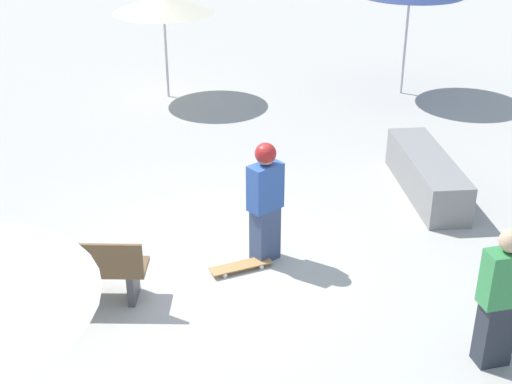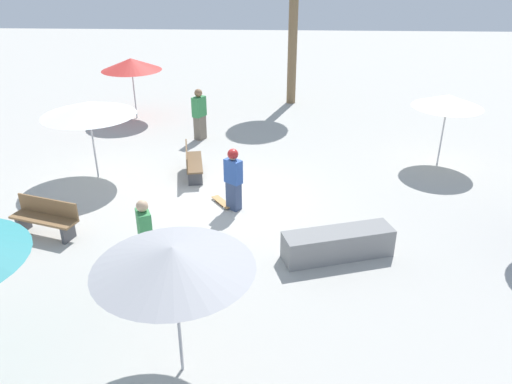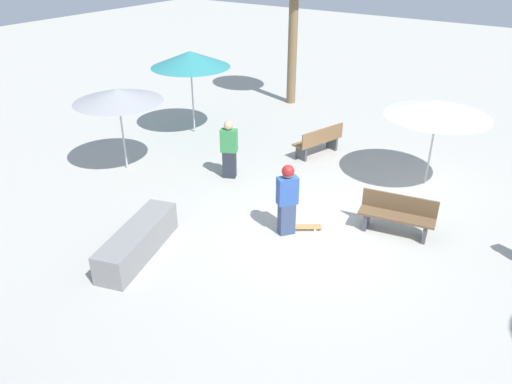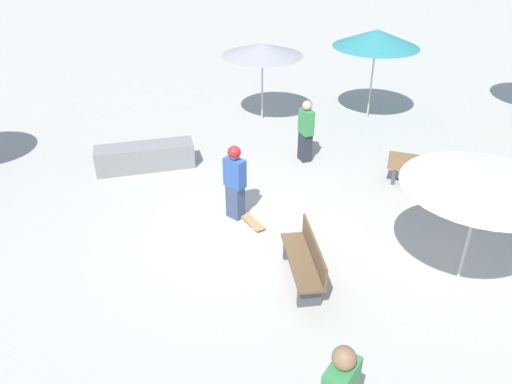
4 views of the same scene
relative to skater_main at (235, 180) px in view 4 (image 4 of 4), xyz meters
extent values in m
plane|color=#B2AFA8|center=(0.22, -0.47, -0.87)|extent=(60.00, 60.00, 0.00)
cube|color=#38476B|center=(0.00, 0.00, -0.51)|extent=(0.41, 0.39, 0.73)
cube|color=#2D519E|center=(0.00, 0.00, 0.16)|extent=(0.48, 0.45, 0.60)
sphere|color=tan|center=(0.00, 0.00, 0.58)|extent=(0.24, 0.24, 0.24)
sphere|color=maroon|center=(0.00, 0.00, 0.61)|extent=(0.27, 0.27, 0.27)
cube|color=#B7844C|center=(0.33, -0.24, -0.81)|extent=(0.62, 0.77, 0.02)
cylinder|color=silver|center=(0.54, -0.40, -0.84)|extent=(0.06, 0.06, 0.05)
cylinder|color=silver|center=(0.40, -0.50, -0.84)|extent=(0.06, 0.06, 0.05)
cylinder|color=silver|center=(0.26, 0.01, -0.84)|extent=(0.06, 0.06, 0.05)
cylinder|color=silver|center=(0.12, -0.09, -0.84)|extent=(0.06, 0.06, 0.05)
cube|color=gray|center=(-2.38, 2.05, -0.57)|extent=(2.43, 1.28, 0.61)
cube|color=#47474C|center=(3.58, 1.67, -0.67)|extent=(0.19, 0.40, 0.40)
cube|color=#47474C|center=(4.77, 1.31, -0.67)|extent=(0.19, 0.40, 0.40)
cube|color=olive|center=(4.17, 1.49, -0.45)|extent=(1.66, 0.89, 0.05)
cube|color=olive|center=(4.12, 1.30, -0.22)|extent=(1.54, 0.51, 0.40)
cube|color=#47474C|center=(1.41, -2.57, -0.67)|extent=(0.40, 0.15, 0.40)
cube|color=#47474C|center=(1.19, -1.35, -0.67)|extent=(0.40, 0.15, 0.40)
cube|color=brown|center=(1.30, -1.96, -0.45)|extent=(0.72, 1.65, 0.05)
cube|color=brown|center=(1.50, -1.92, -0.22)|extent=(0.33, 1.58, 0.40)
cylinder|color=#B7B7BC|center=(0.35, 5.36, 0.19)|extent=(0.05, 0.05, 2.12)
cone|color=#99999E|center=(0.35, 5.36, 1.20)|extent=(2.32, 2.32, 0.34)
cylinder|color=#B7B7BC|center=(4.06, -1.75, 0.17)|extent=(0.05, 0.05, 2.09)
cone|color=white|center=(4.06, -1.75, 1.16)|extent=(2.55, 2.55, 0.37)
cylinder|color=#B7B7BC|center=(3.53, 5.64, 0.34)|extent=(0.05, 0.05, 2.43)
cone|color=teal|center=(3.53, 5.64, 1.49)|extent=(2.44, 2.44, 0.48)
sphere|color=#8C6647|center=(1.59, -5.06, 0.74)|extent=(0.26, 0.26, 0.26)
cube|color=#282D38|center=(1.52, 2.68, -0.51)|extent=(0.36, 0.40, 0.73)
cube|color=#388C4C|center=(1.52, 2.68, 0.16)|extent=(0.40, 0.49, 0.60)
sphere|color=tan|center=(1.52, 2.68, 0.58)|extent=(0.24, 0.24, 0.24)
camera|label=1|loc=(7.77, 1.48, 4.02)|focal=50.00mm
camera|label=2|loc=(-1.06, 11.08, 5.05)|focal=35.00mm
camera|label=3|loc=(-7.97, -4.66, 5.00)|focal=35.00mm
camera|label=4|loc=(0.84, -8.68, 4.88)|focal=35.00mm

